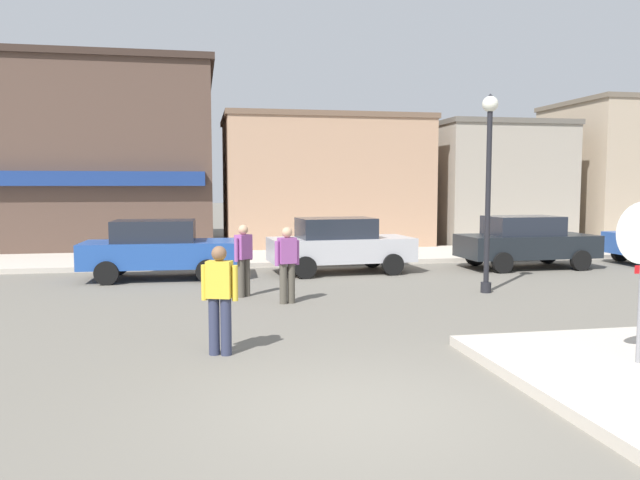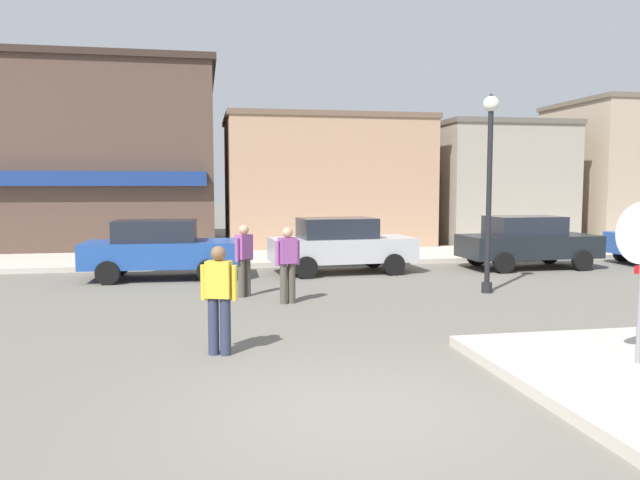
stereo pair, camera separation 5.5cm
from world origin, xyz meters
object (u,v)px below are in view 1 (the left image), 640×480
Objects in this scene: parked_car_second at (340,244)px; pedestrian_crossing_far at (287,263)px; lamp_post at (489,164)px; pedestrian_kerb_side at (220,297)px; parked_car_nearest at (159,248)px; pedestrian_crossing_near at (244,258)px; parked_car_third at (526,241)px.

pedestrian_crossing_far is (-2.08, -4.26, 0.06)m from parked_car_second.
lamp_post is 7.79m from pedestrian_kerb_side.
parked_car_nearest is 3.68m from pedestrian_crossing_near.
lamp_post is at bearing -55.54° from parked_car_second.
pedestrian_crossing_near is (-8.61, -3.21, 0.06)m from parked_car_third.
pedestrian_crossing_far is at bearing -54.77° from parked_car_nearest.
parked_car_nearest is at bearing 99.76° from pedestrian_kerb_side.
pedestrian_kerb_side is (-3.60, -8.01, 0.06)m from parked_car_second.
pedestrian_crossing_far reaches higher than parked_car_third.
pedestrian_crossing_far is (-4.70, -0.44, -2.09)m from lamp_post.
parked_car_second and parked_car_third have the same top height.
parked_car_third is 12.21m from pedestrian_kerb_side.
pedestrian_crossing_near is (2.01, -3.08, 0.06)m from parked_car_nearest.
lamp_post is 2.82× the size of pedestrian_crossing_near.
parked_car_nearest is at bearing -177.56° from parked_car_second.
parked_car_nearest is at bearing 125.23° from pedestrian_crossing_far.
pedestrian_kerb_side is at bearing -114.18° from parked_car_second.
pedestrian_kerb_side reaches higher than parked_car_nearest.
lamp_post reaches higher than pedestrian_crossing_near.
parked_car_second is at bearing 124.46° from lamp_post.
pedestrian_kerb_side is at bearing -111.95° from pedestrian_crossing_far.
pedestrian_crossing_far is at bearing -174.63° from lamp_post.
lamp_post reaches higher than parked_car_third.
pedestrian_crossing_near is at bearing -131.65° from parked_car_second.
pedestrian_kerb_side is at bearing -139.48° from parked_car_third.
pedestrian_kerb_side reaches higher than parked_car_third.
parked_car_nearest and parked_car_second have the same top height.
parked_car_nearest is 2.52× the size of pedestrian_crossing_near.
parked_car_second is 8.79m from pedestrian_kerb_side.
parked_car_nearest is 2.52× the size of pedestrian_crossing_far.
lamp_post reaches higher than parked_car_nearest.
pedestrian_crossing_far is 4.05m from pedestrian_kerb_side.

